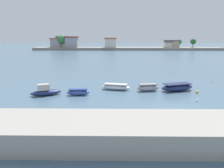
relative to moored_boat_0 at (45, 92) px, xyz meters
name	(u,v)px	position (x,y,z in m)	size (l,w,h in m)	color
ground_plane	(175,111)	(16.89, -6.73, -0.57)	(400.00, 400.00, 0.00)	#476075
seawall_embankment	(199,132)	(16.89, -14.45, 0.37)	(92.54, 5.85, 1.88)	gray
moored_boat_0	(45,92)	(0.00, 0.00, 0.00)	(4.53, 2.98, 1.68)	navy
moored_boat_1	(78,92)	(4.70, 0.22, -0.13)	(3.35, 1.19, 0.94)	#3856A8
moored_boat_2	(116,87)	(10.15, 3.69, -0.13)	(4.79, 2.36, 0.94)	white
moored_boat_3	(148,88)	(15.11, 2.90, -0.04)	(3.64, 1.90, 1.11)	#9E9EA3
moored_boat_4	(177,87)	(19.71, 3.08, -0.01)	(5.70, 3.58, 1.15)	navy
mooring_buoy_0	(197,101)	(20.77, -2.85, -0.44)	(0.27, 0.27, 0.27)	white
mooring_buoy_1	(197,92)	(22.33, 1.61, -0.36)	(0.43, 0.43, 0.43)	yellow
mooring_buoy_2	(212,81)	(28.12, 10.31, -0.43)	(0.28, 0.28, 0.28)	white
mooring_buoy_3	(153,85)	(16.48, 6.44, -0.37)	(0.40, 0.40, 0.40)	red
distant_shoreline	(116,46)	(10.10, 97.43, 1.56)	(103.55, 10.56, 8.11)	gray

